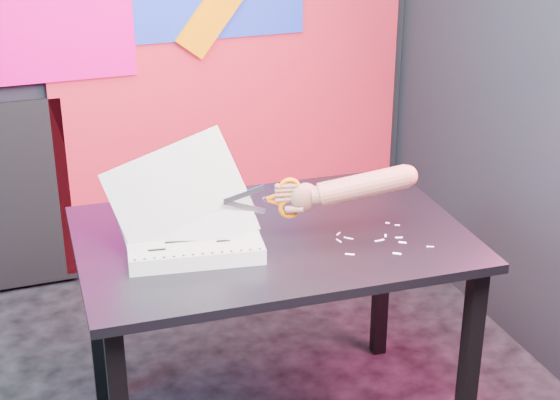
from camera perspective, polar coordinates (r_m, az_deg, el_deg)
name	(u,v)px	position (r m, az deg, el deg)	size (l,w,h in m)	color
room	(147,70)	(2.20, -8.81, 8.52)	(3.01, 3.01, 2.71)	black
backdrop	(97,75)	(3.70, -12.06, 8.11)	(2.88, 0.05, 2.08)	red
work_table	(272,260)	(2.70, -0.54, -3.99)	(1.23, 0.84, 0.75)	black
printout_stack	(193,239)	(2.57, -5.83, -2.57)	(0.46, 0.34, 0.37)	silver
scissors	(284,198)	(2.55, 0.28, 0.11)	(0.23, 0.06, 0.13)	silver
hand_forearm	(353,187)	(2.57, 4.88, 0.83)	(0.42, 0.13, 0.13)	#9E5D4C
paper_clippings	(379,241)	(2.63, 6.63, -2.75)	(0.27, 0.22, 0.00)	white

